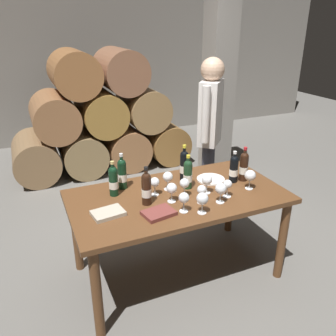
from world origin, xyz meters
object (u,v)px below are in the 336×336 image
at_px(wine_glass_1, 185,184).
at_px(wine_bottle_0, 188,174).
at_px(wine_glass_5, 184,198).
at_px(sommelier_presenting, 210,126).
at_px(wine_bottle_5, 122,173).
at_px(wine_glass_9, 207,180).
at_px(wine_glass_3, 155,183).
at_px(wine_glass_4, 172,189).
at_px(wine_bottle_3, 146,188).
at_px(leather_ledger, 159,213).
at_px(wine_bottle_6, 244,166).
at_px(wine_glass_6, 228,185).
at_px(wine_glass_2, 202,199).
at_px(wine_bottle_1, 234,169).
at_px(wine_glass_7, 250,176).
at_px(tasting_notebook, 108,213).
at_px(wine_glass_0, 221,189).
at_px(wine_glass_10, 202,191).
at_px(serving_plate, 211,179).
at_px(wine_bottle_2, 113,181).
at_px(wine_glass_8, 168,177).
at_px(wine_bottle_4, 184,165).
at_px(dining_table, 178,205).

bearing_deg(wine_glass_1, wine_bottle_0, 53.90).
height_order(wine_glass_5, sommelier_presenting, sommelier_presenting).
height_order(wine_bottle_5, wine_glass_9, wine_bottle_5).
bearing_deg(wine_glass_3, wine_glass_4, -64.35).
bearing_deg(wine_glass_5, wine_bottle_3, 133.21).
distance_m(leather_ledger, sommelier_presenting, 1.40).
bearing_deg(wine_glass_1, wine_glass_3, 151.07).
bearing_deg(sommelier_presenting, wine_bottle_6, -96.11).
xyz_separation_m(wine_bottle_6, wine_glass_6, (-0.29, -0.21, -0.03)).
height_order(wine_glass_2, leather_ledger, wine_glass_2).
bearing_deg(sommelier_presenting, wine_bottle_1, -103.53).
relative_size(wine_glass_7, wine_glass_9, 1.05).
bearing_deg(wine_bottle_1, wine_glass_4, -169.25).
distance_m(wine_glass_5, tasting_notebook, 0.55).
height_order(tasting_notebook, sommelier_presenting, sommelier_presenting).
bearing_deg(wine_glass_4, wine_glass_6, -12.85).
height_order(wine_glass_3, wine_glass_6, wine_glass_3).
distance_m(wine_glass_1, wine_glass_7, 0.55).
bearing_deg(wine_bottle_6, wine_glass_0, -145.49).
xyz_separation_m(wine_glass_0, wine_glass_4, (-0.33, 0.16, -0.00)).
relative_size(wine_bottle_0, wine_glass_0, 1.79).
xyz_separation_m(wine_bottle_0, tasting_notebook, (-0.71, -0.16, -0.11)).
xyz_separation_m(wine_glass_10, tasting_notebook, (-0.69, 0.11, -0.09)).
relative_size(wine_bottle_5, serving_plate, 1.26).
xyz_separation_m(wine_bottle_2, wine_glass_1, (0.50, -0.24, -0.02)).
height_order(wine_glass_8, tasting_notebook, wine_glass_8).
distance_m(wine_glass_4, wine_glass_6, 0.44).
bearing_deg(wine_bottle_6, wine_glass_10, -157.61).
xyz_separation_m(wine_bottle_2, wine_bottle_4, (0.63, 0.04, 0.01)).
bearing_deg(wine_bottle_0, wine_glass_5, -120.53).
bearing_deg(wine_glass_3, wine_glass_0, -37.53).
bearing_deg(wine_bottle_3, wine_glass_6, -13.15).
bearing_deg(serving_plate, wine_glass_9, -127.77).
height_order(wine_bottle_2, wine_glass_7, wine_bottle_2).
relative_size(wine_glass_2, leather_ledger, 0.73).
relative_size(wine_glass_1, wine_glass_8, 0.96).
bearing_deg(serving_plate, wine_glass_1, -152.38).
bearing_deg(wine_bottle_4, wine_glass_10, -98.36).
xyz_separation_m(wine_glass_8, sommelier_presenting, (0.74, 0.64, 0.17)).
bearing_deg(wine_bottle_5, dining_table, -38.03).
bearing_deg(wine_bottle_6, sommelier_presenting, 83.89).
height_order(dining_table, wine_glass_10, wine_glass_10).
bearing_deg(wine_bottle_4, wine_bottle_6, -25.03).
height_order(wine_glass_0, serving_plate, wine_glass_0).
bearing_deg(wine_glass_1, wine_glass_4, -161.24).
relative_size(wine_bottle_4, wine_glass_10, 2.18).
height_order(wine_glass_0, tasting_notebook, wine_glass_0).
bearing_deg(wine_glass_1, wine_bottle_2, 154.30).
bearing_deg(wine_glass_0, wine_glass_4, 154.74).
relative_size(wine_glass_3, wine_glass_5, 0.99).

